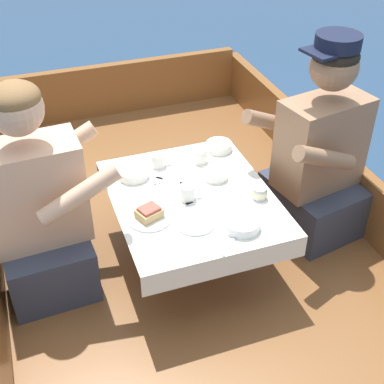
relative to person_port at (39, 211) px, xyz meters
The scene contains 24 objects.
ground_plane 0.94m from the person_port, ahead, with size 60.00×60.00×0.00m, color navy.
boat_deck 0.84m from the person_port, ahead, with size 1.83×3.03×0.31m, color brown.
gunwale_starboard 1.54m from the person_port, ahead, with size 0.06×3.03×0.31m, color brown.
bow_coaming 1.65m from the person_port, 66.92° to the left, with size 1.71×0.06×0.35m, color brown.
cockpit_table 0.65m from the person_port, ahead, with size 0.68×0.82×0.37m.
person_port is the anchor object (origin of this frame).
person_starboard 1.28m from the person_port, ahead, with size 0.58×0.52×1.00m.
plate_sandwich 0.46m from the person_port, 22.12° to the right, with size 0.19×0.19×0.01m.
plate_bread 0.65m from the person_port, 23.96° to the right, with size 0.17×0.17×0.01m.
sandwich 0.46m from the person_port, 22.12° to the right, with size 0.12×0.11×0.05m.
bowl_port_near 0.93m from the person_port, 14.94° to the left, with size 0.13×0.13×0.04m.
bowl_starboard_near 0.84m from the person_port, 24.95° to the right, with size 0.15×0.15×0.04m.
bowl_center_far 0.79m from the person_port, ahead, with size 0.11×0.11×0.04m.
bowl_port_far 0.46m from the person_port, 18.77° to the left, with size 0.14×0.14×0.04m.
coffee_cup_port 0.62m from the person_port, ahead, with size 0.09×0.07×0.07m.
coffee_cup_starboard 0.61m from the person_port, 19.10° to the left, with size 0.09×0.07×0.06m.
coffee_cup_center 0.79m from the person_port, 11.78° to the left, with size 0.09×0.06×0.07m.
tin_can 0.93m from the person_port, 11.76° to the right, with size 0.07×0.07×0.05m.
utensil_spoon_starboard 0.81m from the person_port, 29.84° to the right, with size 0.13×0.13×0.01m.
utensil_knife_starboard 0.79m from the person_port, 17.39° to the right, with size 0.12×0.13×0.00m.
utensil_spoon_center 0.52m from the person_port, ahead, with size 0.05×0.17×0.01m.
utensil_knife_port 0.60m from the person_port, ahead, with size 0.11×0.14×0.00m.
utensil_fork_port 0.59m from the person_port, ahead, with size 0.14×0.13×0.00m.
utensil_fork_starboard 0.58m from the person_port, 14.38° to the right, with size 0.17×0.06×0.00m.
Camera 1 is at (-0.63, -1.87, 2.05)m, focal length 50.00 mm.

